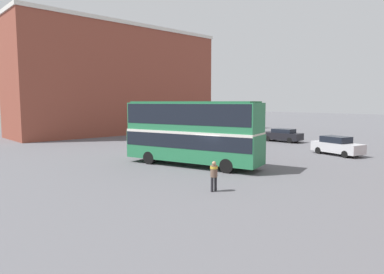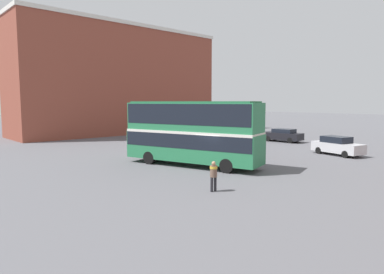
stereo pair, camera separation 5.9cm
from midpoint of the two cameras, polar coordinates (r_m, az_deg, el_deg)
ground_plane at (r=24.27m, az=3.63°, el=-5.31°), size 240.00×240.00×0.00m
building_row_left at (r=53.45m, az=-11.90°, el=9.19°), size 9.02×31.00×15.79m
double_decker_bus at (r=25.03m, az=0.07°, el=1.29°), size 10.68×5.38×4.74m
pedestrian_foreground at (r=18.06m, az=3.71°, el=-6.01°), size 0.43×0.43×1.61m
parked_car_kerb_near at (r=32.95m, az=23.11°, el=-1.35°), size 4.67×2.65×1.66m
parked_car_kerb_far at (r=41.84m, az=14.92°, el=0.32°), size 4.74×2.16×1.54m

